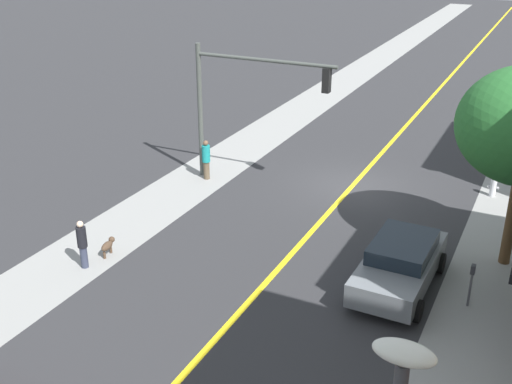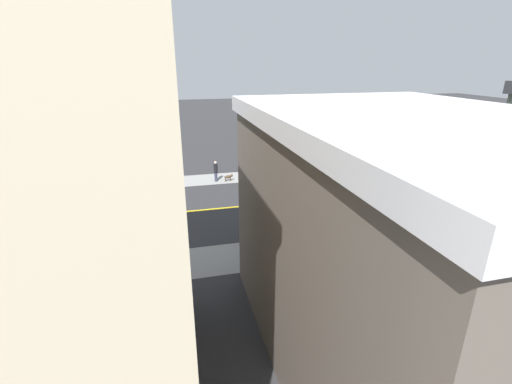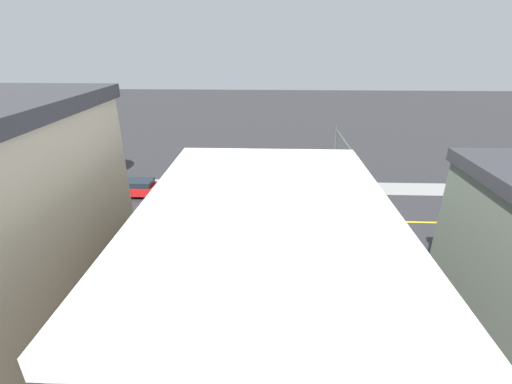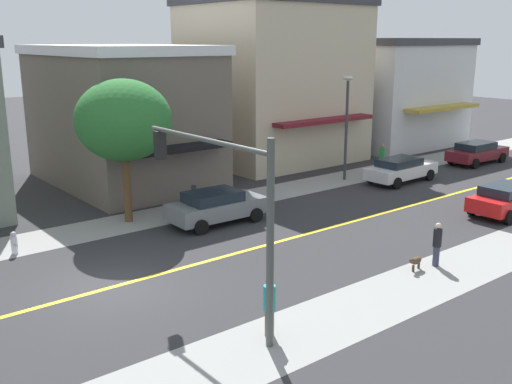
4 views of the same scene
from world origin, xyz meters
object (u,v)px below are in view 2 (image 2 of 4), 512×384
(fire_hydrant, at_px, (440,217))
(street_lamp, at_px, (69,194))
(street_tree_left_near, at_px, (376,157))
(white_sedan_left_curb, at_px, (46,238))
(grey_sedan_left_curb, at_px, (295,214))
(pedestrian_teal_shirt, at_px, (312,163))
(pedestrian_black_shirt, at_px, (216,171))
(parking_meter, at_px, (307,228))
(red_sedan_right_curb, at_px, (101,188))
(small_dog, at_px, (228,177))
(traffic_light_mast, at_px, (326,131))
(pedestrian_green_shirt, at_px, (3,261))

(fire_hydrant, xyz_separation_m, street_lamp, (-0.62, 18.75, 3.27))
(street_tree_left_near, bearing_deg, white_sedan_left_curb, 79.81)
(grey_sedan_left_curb, distance_m, pedestrian_teal_shirt, 10.46)
(street_lamp, distance_m, pedestrian_teal_shirt, 19.45)
(street_tree_left_near, bearing_deg, fire_hydrant, -79.10)
(grey_sedan_left_curb, distance_m, pedestrian_black_shirt, 9.61)
(street_tree_left_near, distance_m, pedestrian_black_shirt, 13.70)
(parking_meter, xyz_separation_m, red_sedan_right_curb, (9.29, 11.06, -0.11))
(parking_meter, bearing_deg, pedestrian_black_shirt, 15.45)
(street_tree_left_near, relative_size, small_dog, 8.80)
(street_lamp, bearing_deg, traffic_light_mast, -57.50)
(parking_meter, bearing_deg, small_dog, 10.97)
(white_sedan_left_curb, bearing_deg, street_lamp, 128.23)
(street_lamp, height_order, pedestrian_teal_shirt, street_lamp)
(pedestrian_teal_shirt, bearing_deg, small_dog, 32.89)
(red_sedan_right_curb, height_order, grey_sedan_left_curb, grey_sedan_left_curb)
(red_sedan_right_curb, height_order, small_dog, red_sedan_right_curb)
(grey_sedan_left_curb, height_order, pedestrian_green_shirt, pedestrian_green_shirt)
(fire_hydrant, distance_m, pedestrian_black_shirt, 15.61)
(traffic_light_mast, bearing_deg, red_sedan_right_curb, -88.33)
(street_lamp, relative_size, pedestrian_green_shirt, 3.37)
(pedestrian_black_shirt, bearing_deg, grey_sedan_left_curb, -63.82)
(parking_meter, xyz_separation_m, white_sedan_left_curb, (2.16, 12.49, -0.12))
(traffic_light_mast, relative_size, street_lamp, 1.00)
(pedestrian_green_shirt, xyz_separation_m, small_dog, (10.97, -11.38, -0.57))
(street_tree_left_near, relative_size, traffic_light_mast, 1.06)
(street_lamp, bearing_deg, street_tree_left_near, -91.65)
(white_sedan_left_curb, relative_size, grey_sedan_left_curb, 1.08)
(street_tree_left_near, bearing_deg, parking_meter, 78.16)
(small_dog, bearing_deg, grey_sedan_left_curb, -84.45)
(street_tree_left_near, bearing_deg, pedestrian_black_shirt, 27.47)
(street_lamp, height_order, grey_sedan_left_curb, street_lamp)
(fire_hydrant, xyz_separation_m, parking_meter, (-0.38, 8.29, 0.44))
(street_tree_left_near, bearing_deg, pedestrian_green_shirt, 87.98)
(pedestrian_green_shirt, height_order, pedestrian_teal_shirt, pedestrian_green_shirt)
(street_tree_left_near, distance_m, street_lamp, 13.53)
(grey_sedan_left_curb, relative_size, small_dog, 6.16)
(grey_sedan_left_curb, bearing_deg, red_sedan_right_curb, -31.88)
(red_sedan_right_curb, bearing_deg, fire_hydrant, 155.35)
(fire_hydrant, relative_size, grey_sedan_left_curb, 0.20)
(traffic_light_mast, distance_m, small_dog, 8.21)
(street_lamp, bearing_deg, pedestrian_green_shirt, 86.34)
(fire_hydrant, distance_m, grey_sedan_left_curb, 8.32)
(pedestrian_black_shirt, xyz_separation_m, pedestrian_teal_shirt, (0.25, -7.97, 0.04))
(fire_hydrant, height_order, pedestrian_teal_shirt, pedestrian_teal_shirt)
(traffic_light_mast, distance_m, pedestrian_teal_shirt, 3.34)
(fire_hydrant, relative_size, street_lamp, 0.15)
(street_lamp, bearing_deg, fire_hydrant, -88.10)
(grey_sedan_left_curb, xyz_separation_m, pedestrian_green_shirt, (-2.08, 13.64, 0.14))
(pedestrian_black_shirt, bearing_deg, street_tree_left_near, -55.84)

